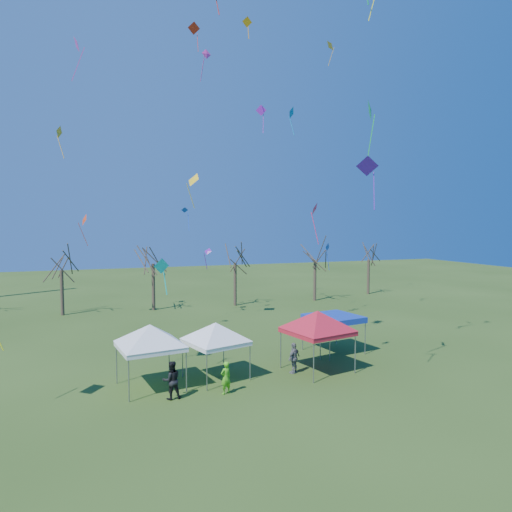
% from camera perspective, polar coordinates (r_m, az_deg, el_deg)
% --- Properties ---
extents(ground, '(140.00, 140.00, 0.00)m').
position_cam_1_polar(ground, '(24.39, 0.71, -16.52)').
color(ground, '#304B18').
rests_on(ground, ground).
extents(tree_1, '(3.42, 3.42, 7.54)m').
position_cam_1_polar(tree_1, '(46.20, -23.20, 0.26)').
color(tree_1, '#3D2D21').
rests_on(tree_1, ground).
extents(tree_2, '(3.71, 3.71, 8.18)m').
position_cam_1_polar(tree_2, '(46.17, -12.78, 1.11)').
color(tree_2, '#3D2D21').
rests_on(tree_2, ground).
extents(tree_3, '(3.59, 3.59, 7.91)m').
position_cam_1_polar(tree_3, '(47.62, -2.64, 1.03)').
color(tree_3, '#3D2D21').
rests_on(tree_3, ground).
extents(tree_4, '(3.58, 3.58, 7.89)m').
position_cam_1_polar(tree_4, '(51.12, 7.41, 1.18)').
color(tree_4, '#3D2D21').
rests_on(tree_4, ground).
extents(tree_5, '(3.39, 3.39, 7.46)m').
position_cam_1_polar(tree_5, '(57.16, 13.93, 1.07)').
color(tree_5, '#3D2D21').
rests_on(tree_5, ground).
extents(tent_white_west, '(4.35, 4.35, 3.87)m').
position_cam_1_polar(tent_white_west, '(24.60, -13.12, -8.85)').
color(tent_white_west, gray).
rests_on(tent_white_west, ground).
extents(tent_white_mid, '(3.95, 3.95, 3.63)m').
position_cam_1_polar(tent_white_mid, '(25.49, -5.07, -8.76)').
color(tent_white_mid, gray).
rests_on(tent_white_mid, ground).
extents(tent_red, '(4.53, 4.53, 4.09)m').
position_cam_1_polar(tent_red, '(26.89, 7.71, -7.30)').
color(tent_red, gray).
rests_on(tent_red, ground).
extents(tent_blue, '(3.62, 3.62, 2.47)m').
position_cam_1_polar(tent_blue, '(31.09, 9.66, -7.70)').
color(tent_blue, gray).
rests_on(tent_blue, ground).
extents(person_grey, '(1.11, 0.93, 1.78)m').
position_cam_1_polar(person_grey, '(26.87, 4.78, -12.58)').
color(person_grey, slate).
rests_on(person_grey, ground).
extents(person_green, '(0.70, 0.58, 1.65)m').
position_cam_1_polar(person_green, '(23.82, -3.80, -14.93)').
color(person_green, '#52BF1E').
rests_on(person_green, ground).
extents(person_dark, '(0.96, 0.77, 1.88)m').
position_cam_1_polar(person_dark, '(23.45, -10.51, -15.01)').
color(person_dark, black).
rests_on(person_dark, ground).
extents(kite_17, '(1.05, 1.14, 3.27)m').
position_cam_1_polar(kite_17, '(35.44, 7.30, 5.81)').
color(kite_17, '#F1164A').
rests_on(kite_17, ground).
extents(kite_22, '(0.75, 0.74, 2.30)m').
position_cam_1_polar(kite_22, '(44.17, -8.85, 5.56)').
color(kite_22, blue).
rests_on(kite_22, ground).
extents(kite_25, '(0.63, 0.65, 1.46)m').
position_cam_1_polar(kite_25, '(24.66, 4.41, 17.35)').
color(kite_25, blue).
rests_on(kite_25, ground).
extents(kite_13, '(0.89, 1.21, 2.89)m').
position_cam_1_polar(kite_13, '(42.84, -20.72, 4.23)').
color(kite_13, red).
rests_on(kite_13, ground).
extents(kite_26, '(0.99, 0.83, 2.82)m').
position_cam_1_polar(kite_26, '(44.24, -6.23, 23.75)').
color(kite_26, '#D52F99').
rests_on(kite_26, ground).
extents(kite_7, '(0.93, 1.14, 3.25)m').
position_cam_1_polar(kite_7, '(37.25, -21.44, 23.36)').
color(kite_7, '#F737B3').
rests_on(kite_7, ground).
extents(kite_12, '(0.93, 0.79, 3.11)m').
position_cam_1_polar(kite_12, '(51.43, 8.89, 1.04)').
color(kite_12, blue).
rests_on(kite_12, ground).
extents(kite_18, '(0.82, 0.52, 2.11)m').
position_cam_1_polar(kite_18, '(35.74, 0.65, 17.67)').
color(kite_18, purple).
rests_on(kite_18, ground).
extents(kite_5, '(0.81, 1.10, 3.68)m').
position_cam_1_polar(kite_5, '(24.87, 14.11, 17.14)').
color(kite_5, green).
rests_on(kite_5, ground).
extents(kite_19, '(0.96, 0.95, 2.09)m').
position_cam_1_polar(kite_19, '(43.29, -6.04, 0.53)').
color(kite_19, '#6B17A2').
rests_on(kite_19, ground).
extents(kite_27, '(1.28, 1.11, 2.68)m').
position_cam_1_polar(kite_27, '(23.54, 13.76, 10.83)').
color(kite_27, '#4D18AA').
rests_on(kite_27, ground).
extents(kite_6, '(1.06, 1.37, 2.76)m').
position_cam_1_polar(kite_6, '(52.79, 9.29, 24.54)').
color(kite_6, orange).
rests_on(kite_6, ground).
extents(kite_1, '(0.91, 0.51, 2.04)m').
position_cam_1_polar(kite_1, '(25.35, -11.75, -1.29)').
color(kite_1, '#0CBFA3').
rests_on(kite_1, ground).
extents(kite_15, '(0.76, 0.32, 1.58)m').
position_cam_1_polar(kite_15, '(36.88, -1.12, 27.16)').
color(kite_15, orange).
rests_on(kite_15, ground).
extents(kite_3, '(1.23, 0.79, 2.80)m').
position_cam_1_polar(kite_3, '(48.30, -7.77, 26.35)').
color(kite_3, red).
rests_on(kite_3, ground).
extents(kite_2, '(0.75, 1.16, 2.81)m').
position_cam_1_polar(kite_2, '(44.32, -23.43, 14.01)').
color(kite_2, '#FFAE1A').
rests_on(kite_2, ground).
extents(kite_11, '(1.35, 1.59, 2.96)m').
position_cam_1_polar(kite_11, '(38.63, -7.86, 9.44)').
color(kite_11, yellow).
rests_on(kite_11, ground).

